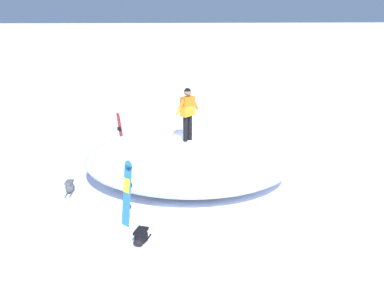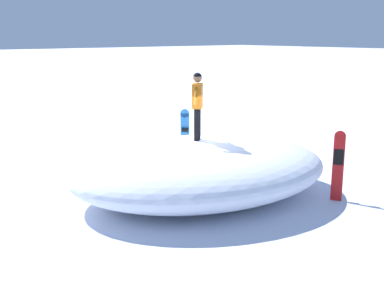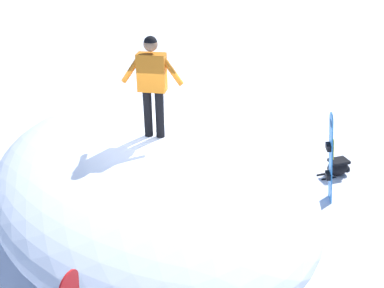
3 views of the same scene
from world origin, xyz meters
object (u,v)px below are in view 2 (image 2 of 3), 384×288
backpack_far (158,155)px  snowboarder_standing (197,100)px  snowboard_secondary_upright (185,136)px  backpack_near (275,160)px  snowboard_primary_upright (338,165)px

backpack_far → snowboarder_standing: bearing=159.9°
snowboard_secondary_upright → backpack_far: (0.93, 0.38, -0.71)m
snowboarder_standing → backpack_near: bearing=-80.1°
snowboarder_standing → snowboard_primary_upright: (-2.45, -2.37, -1.50)m
snowboarder_standing → snowboard_primary_upright: snowboarder_standing is taller
snowboarder_standing → snowboard_primary_upright: size_ratio=0.97×
snowboarder_standing → backpack_far: 4.32m
snowboarder_standing → backpack_near: snowboarder_standing is taller
backpack_near → snowboarder_standing: bearing=99.9°
snowboard_primary_upright → backpack_far: (5.95, 1.09, -0.69)m
snowboard_primary_upright → backpack_near: size_ratio=3.07×
snowboard_secondary_upright → backpack_far: bearing=21.9°
snowboard_primary_upright → snowboard_secondary_upright: size_ratio=0.98×
snowboarder_standing → backpack_near: (0.63, -3.60, -2.18)m
snowboard_secondary_upright → snowboard_primary_upright: bearing=-171.9°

